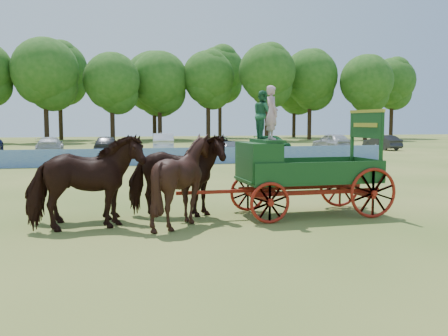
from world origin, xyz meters
TOP-DOWN VIEW (x-y plane):
  - ground at (0.00, 0.00)m, footprint 160.00×160.00m
  - horse_lead_left at (-7.29, -0.14)m, footprint 2.90×1.62m
  - horse_lead_right at (-7.29, 0.96)m, footprint 2.89×1.59m
  - horse_wheel_left at (-4.89, -0.14)m, footprint 2.32×2.12m
  - horse_wheel_right at (-4.89, 0.96)m, footprint 2.98×1.90m
  - farm_dray at (-1.90, 0.43)m, footprint 6.00×2.00m
  - sponsor_banner at (-1.00, 18.00)m, footprint 26.00×0.08m
  - parked_cars at (-4.86, 29.97)m, footprint 47.56×7.16m
  - treeline at (-1.70, 60.34)m, footprint 90.76×23.39m

SIDE VIEW (x-z plane):
  - ground at x=0.00m, z-range 0.00..0.00m
  - sponsor_banner at x=-1.00m, z-range 0.00..1.05m
  - parked_cars at x=-4.86m, z-range -0.06..1.59m
  - horse_lead_left at x=-7.29m, z-range 0.00..2.33m
  - horse_lead_right at x=-7.29m, z-range 0.00..2.33m
  - horse_wheel_right at x=-4.89m, z-range 0.00..2.33m
  - horse_wheel_left at x=-4.89m, z-range 0.00..2.33m
  - farm_dray at x=-1.90m, z-range -0.26..3.34m
  - treeline at x=-1.70m, z-range 1.74..16.95m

